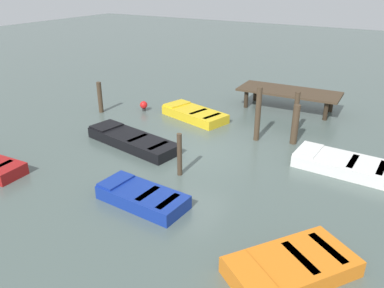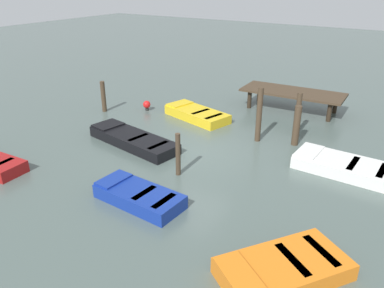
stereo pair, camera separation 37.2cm
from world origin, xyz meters
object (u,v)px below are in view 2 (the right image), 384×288
dock_segment (293,93)px  mooring_piling_far_right (298,114)px  rowboat_white (344,166)px  mooring_piling_far_left (103,97)px  rowboat_yellow (197,114)px  mooring_piling_near_left (297,126)px  mooring_piling_near_right (178,154)px  marker_buoy (147,105)px  rowboat_blue (139,196)px  rowboat_black (133,139)px  mooring_piling_mid_left (259,115)px  rowboat_orange (283,269)px

dock_segment → mooring_piling_far_right: bearing=-69.6°
rowboat_white → mooring_piling_far_left: mooring_piling_far_left is taller
rowboat_yellow → mooring_piling_far_right: bearing=-157.9°
rowboat_yellow → mooring_piling_near_left: size_ratio=2.11×
mooring_piling_near_right → dock_segment: bearing=83.6°
marker_buoy → mooring_piling_far_right: bearing=7.1°
rowboat_blue → mooring_piling_far_left: mooring_piling_far_left is taller
marker_buoy → rowboat_blue: bearing=-53.1°
mooring_piling_far_left → marker_buoy: 2.07m
rowboat_blue → mooring_piling_near_left: 6.87m
rowboat_black → mooring_piling_mid_left: 4.95m
dock_segment → mooring_piling_far_left: bearing=-149.0°
mooring_piling_near_left → mooring_piling_far_left: 9.04m
mooring_piling_near_right → marker_buoy: (-4.92, 4.54, -0.44)m
mooring_piling_near_right → mooring_piling_far_left: size_ratio=0.99×
mooring_piling_far_right → mooring_piling_mid_left: (-1.07, -1.43, 0.19)m
mooring_piling_near_right → mooring_piling_mid_left: bearing=75.2°
dock_segment → rowboat_blue: (-0.94, -10.28, -0.62)m
rowboat_white → mooring_piling_far_right: (-2.41, 2.33, 0.67)m
rowboat_orange → rowboat_white: size_ratio=0.96×
mooring_piling_far_right → mooring_piling_near_left: bearing=-73.7°
rowboat_orange → mooring_piling_mid_left: mooring_piling_mid_left is taller
rowboat_black → marker_buoy: bearing=-49.7°
rowboat_orange → mooring_piling_far_left: (-11.09, 6.01, 0.51)m
rowboat_orange → mooring_piling_far_right: size_ratio=1.76×
rowboat_white → mooring_piling_far_right: mooring_piling_far_right is taller
dock_segment → rowboat_orange: dock_segment is taller
marker_buoy → rowboat_white: bearing=-8.7°
mooring_piling_near_left → mooring_piling_far_right: mooring_piling_far_right is taller
rowboat_black → marker_buoy: (-2.07, 3.48, 0.07)m
dock_segment → rowboat_orange: (3.60, -10.93, -0.62)m
rowboat_blue → rowboat_black: (-2.84, 3.07, -0.00)m
rowboat_orange → mooring_piling_mid_left: (-3.47, 6.64, 0.86)m
mooring_piling_near_left → dock_segment: bearing=111.1°
rowboat_orange → rowboat_black: same height
rowboat_blue → rowboat_orange: (4.54, -0.65, -0.00)m
rowboat_blue → mooring_piling_near_right: (0.01, 2.00, 0.51)m
rowboat_orange → rowboat_yellow: same height
rowboat_black → mooring_piling_far_left: size_ratio=2.82×
rowboat_black → mooring_piling_far_right: bearing=-129.4°
mooring_piling_far_right → rowboat_orange: bearing=-73.4°
rowboat_white → mooring_piling_far_left: (-11.09, 0.27, 0.51)m
mooring_piling_far_right → marker_buoy: 7.13m
mooring_piling_near_left → mooring_piling_far_right: size_ratio=0.88×
rowboat_blue → rowboat_orange: 4.58m
rowboat_orange → marker_buoy: (-9.45, 7.19, 0.07)m
mooring_piling_far_left → mooring_piling_near_left: bearing=6.6°
rowboat_black → mooring_piling_mid_left: (3.90, 2.92, 0.86)m
mooring_piling_far_left → rowboat_black: bearing=-31.7°
rowboat_blue → mooring_piling_far_right: bearing=-102.7°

